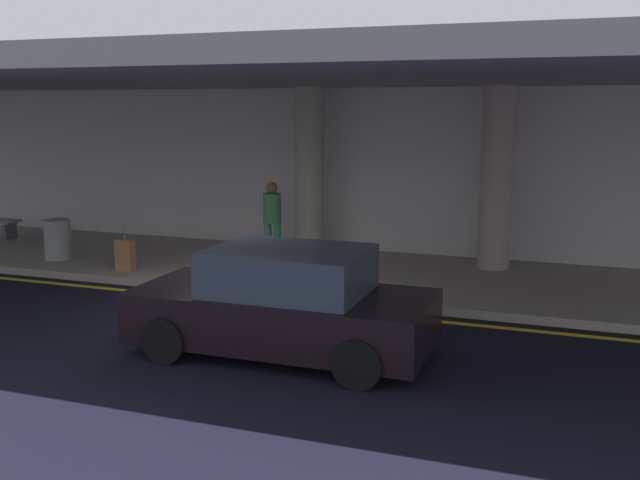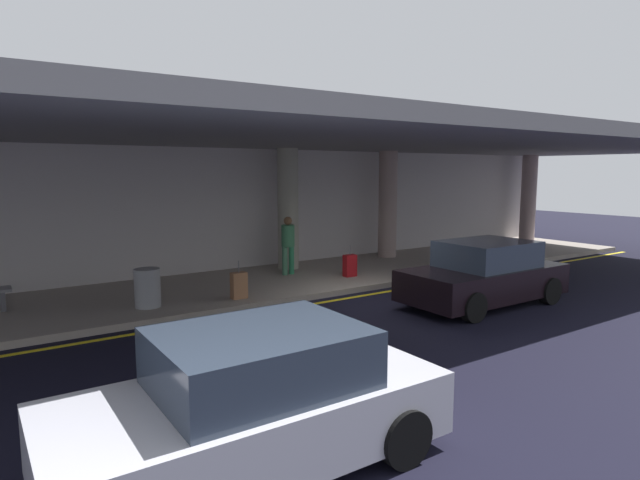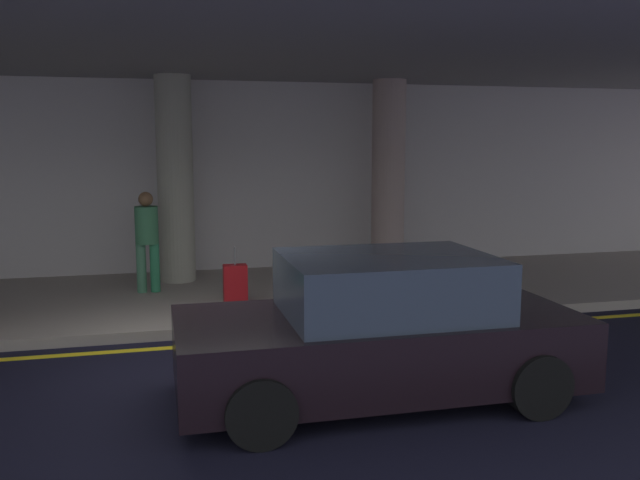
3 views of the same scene
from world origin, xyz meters
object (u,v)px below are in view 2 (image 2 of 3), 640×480
(support_column_center, at_px, (388,204))
(suitcase_upright_secondary, at_px, (239,285))
(support_column_right_mid, at_px, (528,198))
(car_silver, at_px, (254,404))
(traveler_with_luggage, at_px, (288,241))
(suitcase_upright_primary, at_px, (350,266))
(car_black, at_px, (484,275))
(support_column_left_mid, at_px, (288,209))
(trash_bin_steel, at_px, (147,288))

(support_column_center, bearing_deg, suitcase_upright_secondary, -158.75)
(support_column_center, relative_size, support_column_right_mid, 1.00)
(car_silver, bearing_deg, support_column_center, -141.36)
(traveler_with_luggage, xyz_separation_m, suitcase_upright_primary, (1.31, -1.22, -0.65))
(support_column_right_mid, bearing_deg, suitcase_upright_secondary, -169.76)
(support_column_center, distance_m, traveler_with_luggage, 4.67)
(support_column_center, xyz_separation_m, car_silver, (-9.76, -9.06, -1.26))
(car_silver, distance_m, traveler_with_luggage, 9.75)
(car_black, distance_m, car_silver, 8.24)
(support_column_left_mid, relative_size, suitcase_upright_primary, 4.06)
(support_column_left_mid, bearing_deg, support_column_center, 0.00)
(car_black, relative_size, suitcase_upright_primary, 4.56)
(support_column_left_mid, distance_m, support_column_center, 4.00)
(car_black, bearing_deg, car_silver, -153.42)
(support_column_left_mid, xyz_separation_m, suitcase_upright_primary, (0.80, -2.07, -1.51))
(support_column_center, xyz_separation_m, car_black, (-2.16, -5.89, -1.26))
(support_column_left_mid, xyz_separation_m, suitcase_upright_secondary, (-2.94, -2.70, -1.51))
(support_column_left_mid, distance_m, suitcase_upright_secondary, 4.27)
(suitcase_upright_secondary, bearing_deg, car_silver, -125.90)
(car_black, distance_m, suitcase_upright_primary, 3.97)
(support_column_left_mid, xyz_separation_m, car_silver, (-5.76, -9.06, -1.26))
(trash_bin_steel, bearing_deg, support_column_left_mid, 24.75)
(support_column_left_mid, bearing_deg, suitcase_upright_secondary, -137.43)
(support_column_center, height_order, traveler_with_luggage, support_column_center)
(support_column_left_mid, xyz_separation_m, traveler_with_luggage, (-0.51, -0.86, -0.86))
(traveler_with_luggage, height_order, suitcase_upright_primary, traveler_with_luggage)
(suitcase_upright_secondary, bearing_deg, support_column_center, 9.25)
(support_column_left_mid, relative_size, support_column_right_mid, 1.00)
(support_column_right_mid, bearing_deg, car_silver, -152.96)
(support_column_center, distance_m, suitcase_upright_secondary, 7.60)
(support_column_left_mid, bearing_deg, car_black, -72.63)
(trash_bin_steel, bearing_deg, support_column_right_mid, 7.65)
(traveler_with_luggage, distance_m, trash_bin_steel, 4.67)
(support_column_left_mid, bearing_deg, car_silver, -122.43)
(car_silver, bearing_deg, suitcase_upright_secondary, -118.15)
(traveler_with_luggage, bearing_deg, suitcase_upright_primary, 37.71)
(support_column_right_mid, distance_m, trash_bin_steel, 17.14)
(support_column_right_mid, bearing_deg, trash_bin_steel, -172.35)
(suitcase_upright_secondary, xyz_separation_m, trash_bin_steel, (-2.00, 0.42, 0.11))
(support_column_left_mid, relative_size, trash_bin_steel, 4.29)
(support_column_left_mid, distance_m, traveler_with_luggage, 1.32)
(support_column_left_mid, relative_size, support_column_center, 1.00)
(car_black, relative_size, traveler_with_luggage, 2.44)
(suitcase_upright_secondary, bearing_deg, car_black, -45.77)
(traveler_with_luggage, distance_m, suitcase_upright_secondary, 3.11)
(support_column_center, xyz_separation_m, suitcase_upright_secondary, (-6.94, -2.70, -1.51))
(suitcase_upright_primary, distance_m, suitcase_upright_secondary, 3.78)
(suitcase_upright_primary, bearing_deg, support_column_right_mid, 17.98)
(support_column_left_mid, xyz_separation_m, trash_bin_steel, (-4.93, -2.27, -1.40))
(car_silver, xyz_separation_m, traveler_with_luggage, (5.24, 8.21, 0.40))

